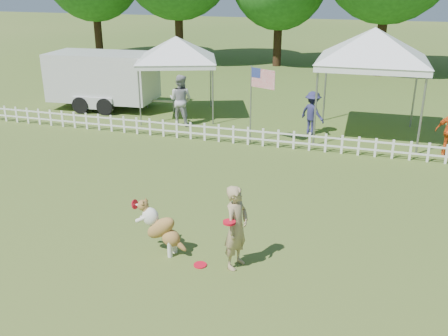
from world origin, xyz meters
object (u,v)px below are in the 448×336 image
Objects in this scene: frisbee_on_turf at (200,265)px; dog at (162,228)px; flag_pole at (251,105)px; canopy_tent_left at (177,78)px; canopy_tent_right at (370,85)px; spectator_a at (181,100)px; spectator_b at (312,113)px; handler at (236,227)px; cargo_trailer at (103,80)px.

dog is at bearing 164.42° from frisbee_on_turf.
dog is 0.42× the size of flag_pole.
canopy_tent_left is 0.84× the size of canopy_tent_right.
flag_pole is (3.61, -2.57, -0.23)m from canopy_tent_left.
canopy_tent_right reaches higher than spectator_a.
handler is at bearing 123.31° from spectator_b.
dog is (-1.54, 0.05, -0.28)m from handler.
dog is 0.58× the size of spectator_a.
canopy_tent_right is (2.60, 9.53, 1.77)m from frisbee_on_turf.
frisbee_on_turf is 9.24m from spectator_b.
handler is 1.52× the size of dog.
canopy_tent_left is 1.99× the size of spectator_b.
cargo_trailer is (-7.09, 10.11, 0.62)m from dog.
flag_pole reaches higher than dog.
canopy_tent_right is 2.09m from spectator_b.
cargo_trailer is 8.88m from spectator_b.
spectator_a reaches higher than dog.
canopy_tent_right reaches higher than spectator_b.
spectator_b is at bearing -169.79° from canopy_tent_right.
spectator_b reaches higher than dog.
spectator_a is at bearing 43.12° from handler.
canopy_tent_left is at bearing 114.34° from frisbee_on_turf.
dog is 9.09m from spectator_b.
cargo_trailer is (-3.39, 0.22, -0.34)m from canopy_tent_left.
cargo_trailer is at bearing 131.98° from dog.
handler is 1.57m from dog.
canopy_tent_left reaches higher than handler.
spectator_a is at bearing 113.98° from frisbee_on_turf.
flag_pole is at bearing 97.38° from frisbee_on_turf.
cargo_trailer reaches higher than handler.
flag_pole is at bearing -26.05° from cargo_trailer.
canopy_tent_right is at bearing -25.29° from canopy_tent_left.
dog is at bearing -65.12° from flag_pole.
canopy_tent_right is at bearing 74.72° from frisbee_on_turf.
cargo_trailer is at bearing 174.38° from canopy_tent_right.
spectator_b is (1.70, 8.93, 0.21)m from dog.
handler is at bearing -53.35° from flag_pole.
cargo_trailer reaches higher than spectator_b.
dog is at bearing -89.94° from canopy_tent_left.
canopy_tent_left is at bearing 24.17° from spectator_b.
flag_pole is (6.99, -2.79, 0.11)m from cargo_trailer.
canopy_tent_left is 5.54m from spectator_b.
spectator_a reaches higher than spectator_b.
canopy_tent_right is 1.40× the size of flag_pole.
canopy_tent_left is at bearing 117.46° from dog.
frisbee_on_turf is 0.17× the size of spectator_b.
spectator_a is at bearing 116.51° from dog.
spectator_b is (4.78, 0.26, -0.18)m from spectator_a.
canopy_tent_right is at bearing -134.30° from spectator_b.
canopy_tent_right is (3.49, 9.28, 1.24)m from dog.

